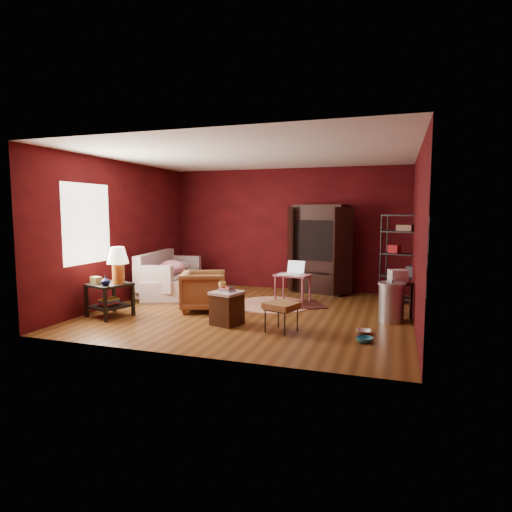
{
  "coord_description": "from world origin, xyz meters",
  "views": [
    {
      "loc": [
        2.45,
        -7.2,
        1.82
      ],
      "look_at": [
        0.0,
        0.2,
        1.0
      ],
      "focal_mm": 30.0,
      "sensor_mm": 36.0,
      "label": 1
    }
  ],
  "objects_px": {
    "sofa": "(169,275)",
    "wire_shelving": "(405,255)",
    "hamper": "(227,307)",
    "laptop_desk": "(293,277)",
    "side_table": "(114,275)",
    "tv_armoire": "(320,247)",
    "armchair": "(204,289)"
  },
  "relations": [
    {
      "from": "hamper",
      "to": "wire_shelving",
      "type": "height_order",
      "value": "wire_shelving"
    },
    {
      "from": "sofa",
      "to": "side_table",
      "type": "height_order",
      "value": "side_table"
    },
    {
      "from": "sofa",
      "to": "hamper",
      "type": "height_order",
      "value": "sofa"
    },
    {
      "from": "armchair",
      "to": "hamper",
      "type": "height_order",
      "value": "armchair"
    },
    {
      "from": "side_table",
      "to": "wire_shelving",
      "type": "distance_m",
      "value": 5.49
    },
    {
      "from": "hamper",
      "to": "laptop_desk",
      "type": "xyz_separation_m",
      "value": [
        0.62,
        1.94,
        0.23
      ]
    },
    {
      "from": "armchair",
      "to": "laptop_desk",
      "type": "distance_m",
      "value": 1.82
    },
    {
      "from": "wire_shelving",
      "to": "tv_armoire",
      "type": "bearing_deg",
      "value": 179.39
    },
    {
      "from": "laptop_desk",
      "to": "wire_shelving",
      "type": "height_order",
      "value": "wire_shelving"
    },
    {
      "from": "sofa",
      "to": "laptop_desk",
      "type": "height_order",
      "value": "sofa"
    },
    {
      "from": "sofa",
      "to": "hamper",
      "type": "xyz_separation_m",
      "value": [
        2.16,
        -1.93,
        -0.14
      ]
    },
    {
      "from": "sofa",
      "to": "armchair",
      "type": "xyz_separation_m",
      "value": [
        1.37,
        -1.13,
        -0.02
      ]
    },
    {
      "from": "sofa",
      "to": "armchair",
      "type": "bearing_deg",
      "value": -151.54
    },
    {
      "from": "tv_armoire",
      "to": "wire_shelving",
      "type": "distance_m",
      "value": 1.88
    },
    {
      "from": "hamper",
      "to": "sofa",
      "type": "bearing_deg",
      "value": 138.27
    },
    {
      "from": "side_table",
      "to": "laptop_desk",
      "type": "xyz_separation_m",
      "value": [
        2.67,
        2.05,
        -0.21
      ]
    },
    {
      "from": "armchair",
      "to": "laptop_desk",
      "type": "relative_size",
      "value": 0.96
    },
    {
      "from": "wire_shelving",
      "to": "sofa",
      "type": "bearing_deg",
      "value": -154.0
    },
    {
      "from": "side_table",
      "to": "wire_shelving",
      "type": "height_order",
      "value": "wire_shelving"
    },
    {
      "from": "hamper",
      "to": "side_table",
      "type": "bearing_deg",
      "value": -176.8
    },
    {
      "from": "wire_shelving",
      "to": "side_table",
      "type": "bearing_deg",
      "value": -132.16
    },
    {
      "from": "side_table",
      "to": "tv_armoire",
      "type": "height_order",
      "value": "tv_armoire"
    },
    {
      "from": "side_table",
      "to": "laptop_desk",
      "type": "distance_m",
      "value": 3.38
    },
    {
      "from": "armchair",
      "to": "wire_shelving",
      "type": "xyz_separation_m",
      "value": [
        3.5,
        1.81,
        0.56
      ]
    },
    {
      "from": "side_table",
      "to": "laptop_desk",
      "type": "height_order",
      "value": "side_table"
    },
    {
      "from": "side_table",
      "to": "wire_shelving",
      "type": "relative_size",
      "value": 0.69
    },
    {
      "from": "side_table",
      "to": "armchair",
      "type": "bearing_deg",
      "value": 35.78
    },
    {
      "from": "laptop_desk",
      "to": "wire_shelving",
      "type": "relative_size",
      "value": 0.47
    },
    {
      "from": "sofa",
      "to": "wire_shelving",
      "type": "relative_size",
      "value": 1.23
    },
    {
      "from": "side_table",
      "to": "hamper",
      "type": "distance_m",
      "value": 2.1
    },
    {
      "from": "armchair",
      "to": "hamper",
      "type": "relative_size",
      "value": 1.29
    },
    {
      "from": "sofa",
      "to": "tv_armoire",
      "type": "distance_m",
      "value": 3.4
    }
  ]
}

